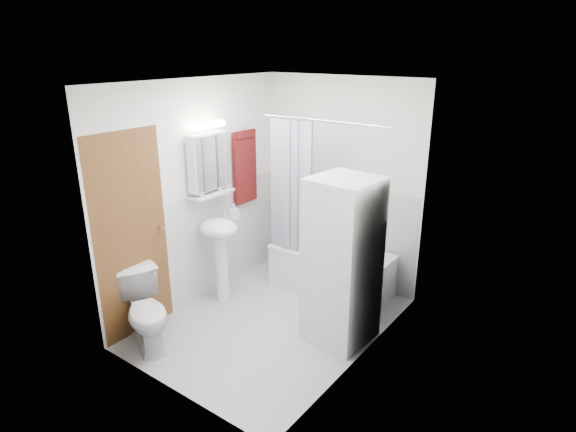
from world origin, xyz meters
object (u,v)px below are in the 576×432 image
Objects in this scene: washer_dryer at (342,261)px; toilet at (146,312)px; bathtub at (331,269)px; sink at (220,241)px.

washer_dryer is 2.27× the size of toilet.
toilet is (-0.85, -1.92, 0.06)m from bathtub.
sink is at bearing -135.53° from bathtub.
washer_dryer is (0.54, -0.72, 0.52)m from bathtub.
bathtub is 2.10m from toilet.
washer_dryer reaches higher than bathtub.
sink is 1.47× the size of toilet.
bathtub is at bearing 131.69° from washer_dryer.
washer_dryer reaches higher than toilet.
sink is 1.10m from toilet.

